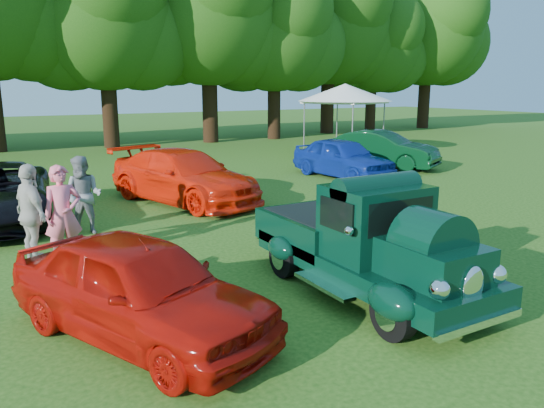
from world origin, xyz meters
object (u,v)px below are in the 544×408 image
back_car_green (381,149)px  spectator_grey (84,195)px  canopy_tent (345,93)px  hero_pickup (366,245)px  red_convertible (139,288)px  spectator_white (32,214)px  back_car_blue (343,158)px  back_car_orange (184,176)px  spectator_pink (63,215)px

back_car_green → spectator_grey: (-12.76, -4.31, 0.13)m
canopy_tent → hero_pickup: bearing=-126.6°
red_convertible → canopy_tent: canopy_tent is taller
back_car_green → spectator_white: spectator_white is taller
spectator_white → canopy_tent: canopy_tent is taller
spectator_grey → back_car_blue: bearing=54.3°
spectator_white → canopy_tent: (15.59, 10.49, 2.05)m
canopy_tent → back_car_orange: bearing=-148.8°
back_car_green → spectator_grey: 13.47m
spectator_grey → red_convertible: bearing=-57.8°
red_convertible → spectator_grey: spectator_grey is taller
hero_pickup → back_car_orange: size_ratio=0.89×
back_car_orange → spectator_white: (-4.52, -3.78, 0.21)m
back_car_blue → back_car_green: 3.01m
back_car_orange → spectator_grey: bearing=-165.2°
back_car_green → canopy_tent: bearing=42.8°
spectator_white → spectator_pink: bearing=-135.8°
back_car_green → spectator_pink: bearing=176.8°
hero_pickup → spectator_white: spectator_white is taller
red_convertible → spectator_grey: size_ratio=2.29×
back_car_orange → spectator_grey: 3.87m
spectator_grey → back_car_green: bearing=55.0°
canopy_tent → red_convertible: bearing=-135.3°
back_car_blue → spectator_white: 12.25m
hero_pickup → canopy_tent: canopy_tent is taller
back_car_orange → canopy_tent: (11.07, 6.70, 2.25)m
back_car_orange → hero_pickup: bearing=-107.8°
back_car_orange → spectator_pink: 5.72m
spectator_pink → spectator_white: 0.60m
hero_pickup → back_car_blue: (6.64, 9.23, -0.05)m
spectator_grey → spectator_pink: bearing=-74.6°
red_convertible → spectator_pink: spectator_pink is taller
back_car_blue → canopy_tent: 7.44m
red_convertible → spectator_grey: bearing=62.0°
hero_pickup → canopy_tent: (11.00, 14.80, 2.23)m
red_convertible → back_car_orange: back_car_orange is taller
red_convertible → canopy_tent: 20.85m
hero_pickup → spectator_pink: spectator_pink is taller
hero_pickup → spectator_white: 6.30m
spectator_grey → canopy_tent: size_ratio=0.31×
back_car_green → spectator_grey: size_ratio=2.59×
back_car_orange → back_car_green: back_car_green is taller
hero_pickup → spectator_grey: bearing=118.9°
spectator_white → canopy_tent: bearing=-71.8°
red_convertible → canopy_tent: (14.73, 14.58, 2.31)m
spectator_pink → back_car_green: bearing=24.1°
red_convertible → back_car_blue: back_car_blue is taller
hero_pickup → spectator_pink: bearing=135.3°
back_car_green → spectator_white: bearing=175.0°
spectator_pink → back_car_orange: bearing=44.8°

